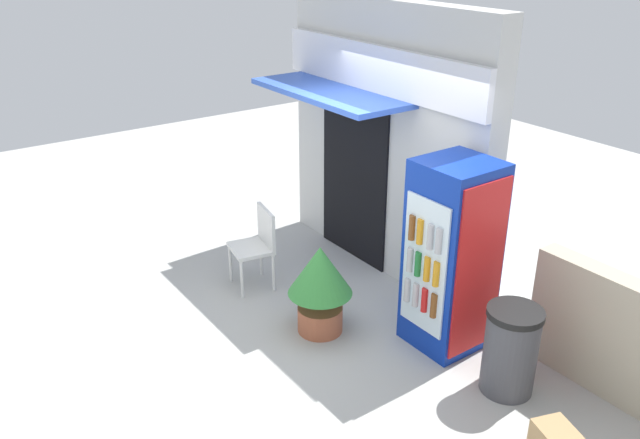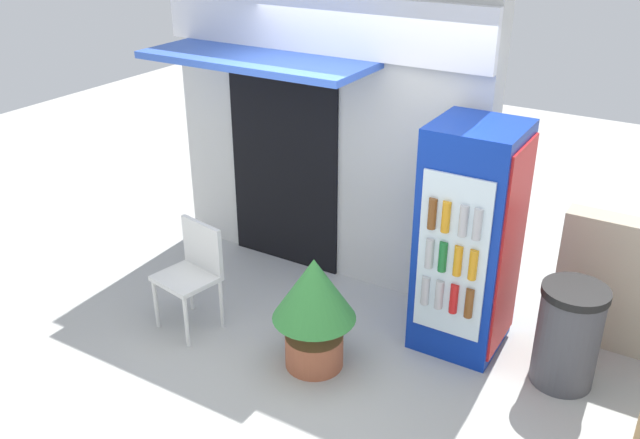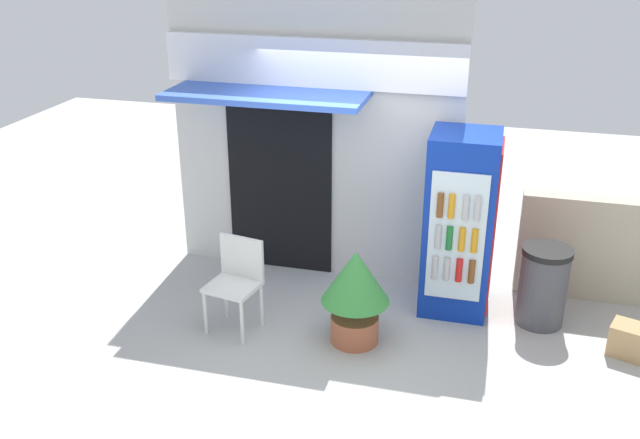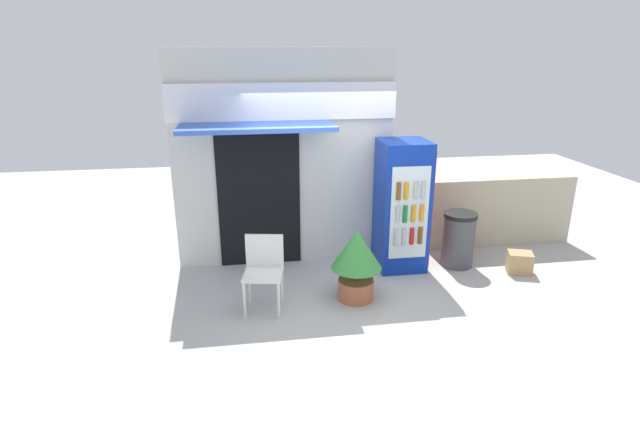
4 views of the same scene
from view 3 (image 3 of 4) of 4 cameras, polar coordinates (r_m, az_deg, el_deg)
ground at (r=6.94m, az=2.07°, el=-9.56°), size 16.00×16.00×0.00m
storefront_building at (r=7.71m, az=-0.52°, el=6.88°), size 3.15×1.06×3.08m
drink_cooler at (r=7.18m, az=11.18°, el=-0.36°), size 0.69×0.74×1.87m
plastic_chair at (r=6.92m, az=-6.69°, el=-4.57°), size 0.54×0.50×0.92m
potted_plant_near_shop at (r=6.63m, az=2.86°, el=-5.49°), size 0.65×0.65×0.94m
trash_bin at (r=7.33m, az=17.46°, el=-5.09°), size 0.49×0.49×0.82m
cardboard_box at (r=7.22m, az=23.55°, el=-8.87°), size 0.40×0.36×0.31m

